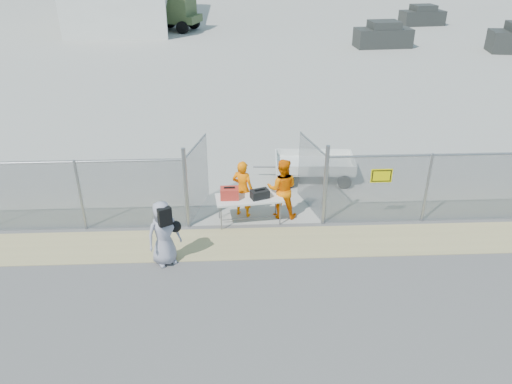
{
  "coord_description": "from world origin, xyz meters",
  "views": [
    {
      "loc": [
        -0.58,
        -10.71,
        7.75
      ],
      "look_at": [
        0.0,
        2.0,
        1.1
      ],
      "focal_mm": 35.0,
      "sensor_mm": 36.0,
      "label": 1
    }
  ],
  "objects_px": {
    "folding_table": "(249,210)",
    "security_worker_left": "(243,189)",
    "utility_trailer": "(314,167)",
    "security_worker_right": "(282,189)",
    "visitor": "(164,233)"
  },
  "relations": [
    {
      "from": "security_worker_left",
      "to": "visitor",
      "type": "height_order",
      "value": "security_worker_left"
    },
    {
      "from": "security_worker_left",
      "to": "visitor",
      "type": "bearing_deg",
      "value": 72.52
    },
    {
      "from": "folding_table",
      "to": "security_worker_right",
      "type": "relative_size",
      "value": 1.04
    },
    {
      "from": "security_worker_right",
      "to": "security_worker_left",
      "type": "bearing_deg",
      "value": 3.13
    },
    {
      "from": "folding_table",
      "to": "utility_trailer",
      "type": "height_order",
      "value": "utility_trailer"
    },
    {
      "from": "security_worker_left",
      "to": "security_worker_right",
      "type": "xyz_separation_m",
      "value": [
        1.18,
        -0.12,
        0.04
      ]
    },
    {
      "from": "folding_table",
      "to": "utility_trailer",
      "type": "relative_size",
      "value": 0.55
    },
    {
      "from": "security_worker_left",
      "to": "visitor",
      "type": "relative_size",
      "value": 1.01
    },
    {
      "from": "visitor",
      "to": "utility_trailer",
      "type": "height_order",
      "value": "visitor"
    },
    {
      "from": "folding_table",
      "to": "utility_trailer",
      "type": "bearing_deg",
      "value": 43.78
    },
    {
      "from": "folding_table",
      "to": "security_worker_left",
      "type": "distance_m",
      "value": 0.66
    },
    {
      "from": "security_worker_left",
      "to": "visitor",
      "type": "distance_m",
      "value": 3.16
    },
    {
      "from": "security_worker_left",
      "to": "utility_trailer",
      "type": "height_order",
      "value": "security_worker_left"
    },
    {
      "from": "security_worker_left",
      "to": "folding_table",
      "type": "bearing_deg",
      "value": 137.39
    },
    {
      "from": "utility_trailer",
      "to": "security_worker_left",
      "type": "bearing_deg",
      "value": -132.55
    }
  ]
}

